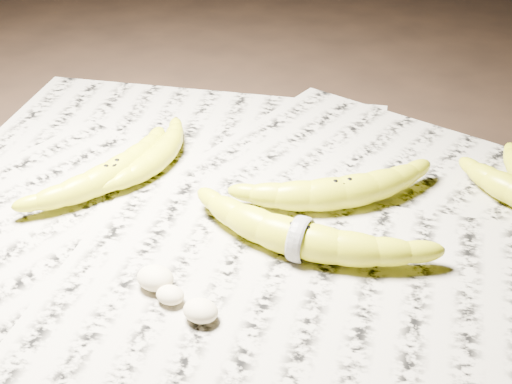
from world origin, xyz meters
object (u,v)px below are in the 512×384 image
at_px(banana_left_b, 159,154).
at_px(banana_center, 341,190).
at_px(banana_left_a, 111,172).
at_px(banana_taped, 300,236).

distance_m(banana_left_b, banana_center, 0.25).
height_order(banana_left_a, banana_left_b, banana_left_a).
bearing_deg(banana_left_a, banana_taped, -82.92).
bearing_deg(banana_left_b, banana_center, -88.88).
relative_size(banana_left_a, banana_taped, 0.84).
bearing_deg(banana_left_a, banana_center, -60.73).
xyz_separation_m(banana_left_b, banana_center, (0.25, 0.01, 0.00)).
bearing_deg(banana_center, banana_taped, -133.65).
relative_size(banana_left_b, banana_taped, 0.67).
xyz_separation_m(banana_left_a, banana_left_b, (0.03, 0.07, -0.00)).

